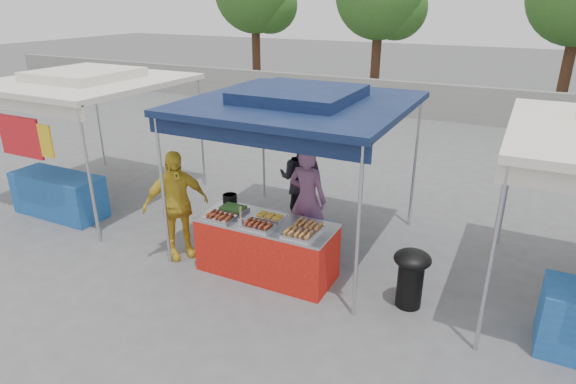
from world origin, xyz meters
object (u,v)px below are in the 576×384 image
at_px(vendor_table, 267,247).
at_px(helper_man, 301,179).
at_px(cooking_pot, 230,198).
at_px(customer_person, 176,205).
at_px(vendor_woman, 307,199).
at_px(wok_burner, 411,274).

height_order(vendor_table, helper_man, helper_man).
xyz_separation_m(cooking_pot, customer_person, (-0.66, -0.50, -0.05)).
xyz_separation_m(vendor_table, cooking_pot, (-0.84, 0.35, 0.49)).
distance_m(vendor_woman, helper_man, 0.98).
xyz_separation_m(cooking_pot, vendor_woman, (1.05, 0.61, -0.05)).
relative_size(cooking_pot, vendor_woman, 0.13).
bearing_deg(helper_man, vendor_woman, 116.39).
bearing_deg(wok_burner, helper_man, 158.63).
bearing_deg(vendor_woman, helper_man, -56.30).
bearing_deg(cooking_pot, vendor_woman, 29.85).
height_order(vendor_table, cooking_pot, cooking_pot).
bearing_deg(customer_person, helper_man, 2.89).
height_order(cooking_pot, customer_person, customer_person).
relative_size(vendor_table, cooking_pot, 8.98).
height_order(cooking_pot, wok_burner, cooking_pot).
bearing_deg(customer_person, wok_burner, -50.90).
bearing_deg(wok_burner, cooking_pot, -170.65).
height_order(wok_burner, helper_man, helper_man).
xyz_separation_m(vendor_table, wok_burner, (2.08, 0.13, 0.06)).
xyz_separation_m(vendor_table, vendor_woman, (0.21, 0.96, 0.44)).
xyz_separation_m(wok_burner, vendor_woman, (-1.87, 0.83, 0.39)).
bearing_deg(cooking_pot, helper_man, 69.25).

